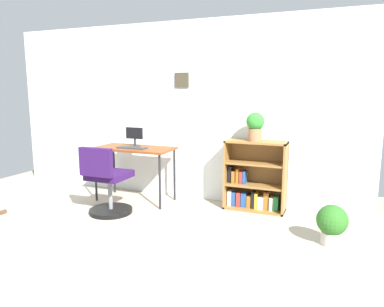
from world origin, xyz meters
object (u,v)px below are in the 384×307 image
object	(u,v)px
monitor	(134,136)
potted_plant_on_shelf	(255,125)
potted_plant_floor	(332,223)
bookshelf_low	(254,179)
keyboard	(132,148)
office_chair	(107,185)
desk	(135,152)

from	to	relation	value
monitor	potted_plant_on_shelf	world-z (taller)	potted_plant_on_shelf
monitor	potted_plant_floor	size ratio (longest dim) A/B	0.64
potted_plant_on_shelf	bookshelf_low	bearing A→B (deg)	89.75
keyboard	bookshelf_low	world-z (taller)	bookshelf_low
monitor	keyboard	distance (m)	0.23
bookshelf_low	potted_plant_on_shelf	size ratio (longest dim) A/B	2.50
bookshelf_low	potted_plant_on_shelf	distance (m)	0.69
potted_plant_on_shelf	office_chair	bearing A→B (deg)	-152.30
potted_plant_on_shelf	monitor	bearing A→B (deg)	-175.75
monitor	bookshelf_low	xyz separation A→B (m)	(1.62, 0.17, -0.49)
office_chair	potted_plant_floor	bearing A→B (deg)	1.95
keyboard	bookshelf_low	xyz separation A→B (m)	(1.55, 0.35, -0.36)
desk	potted_plant_floor	bearing A→B (deg)	-12.11
desk	potted_plant_on_shelf	size ratio (longest dim) A/B	3.00
bookshelf_low	monitor	bearing A→B (deg)	-173.92
office_chair	monitor	bearing A→B (deg)	92.62
desk	keyboard	distance (m)	0.12
bookshelf_low	potted_plant_on_shelf	xyz separation A→B (m)	(-0.00, -0.05, 0.69)
monitor	potted_plant_floor	bearing A→B (deg)	-13.76
keyboard	bookshelf_low	size ratio (longest dim) A/B	0.45
keyboard	monitor	bearing A→B (deg)	110.41
potted_plant_floor	desk	bearing A→B (deg)	167.89
potted_plant_floor	bookshelf_low	bearing A→B (deg)	139.61
desk	monitor	bearing A→B (deg)	118.77
monitor	bookshelf_low	distance (m)	1.70
bookshelf_low	potted_plant_floor	size ratio (longest dim) A/B	2.18
keyboard	potted_plant_floor	size ratio (longest dim) A/B	0.99
keyboard	office_chair	distance (m)	0.66
bookshelf_low	potted_plant_floor	bearing A→B (deg)	-40.39
keyboard	potted_plant_floor	bearing A→B (deg)	-10.24
potted_plant_on_shelf	potted_plant_floor	world-z (taller)	potted_plant_on_shelf
office_chair	keyboard	bearing A→B (deg)	86.49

